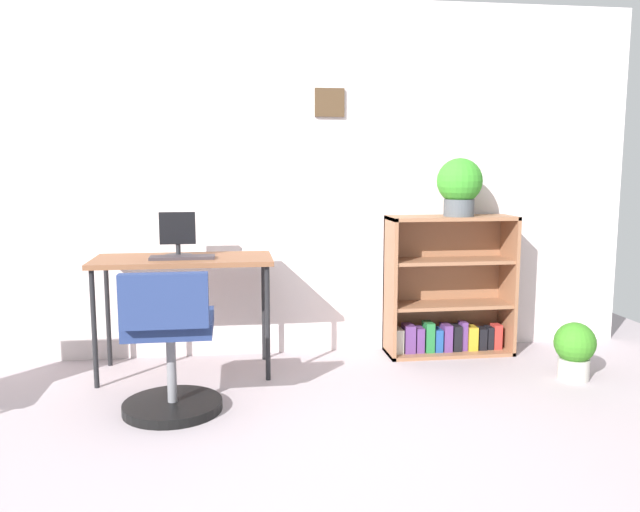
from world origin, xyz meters
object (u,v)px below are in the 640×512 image
object	(u,v)px
monitor	(178,235)
potted_plant_floor	(575,349)
office_chair	(170,351)
potted_plant_on_shelf	(460,185)
desk	(183,268)
keyboard	(182,257)
bookshelf_low	(447,294)

from	to	relation	value
monitor	potted_plant_floor	bearing A→B (deg)	-11.89
office_chair	potted_plant_on_shelf	distance (m)	2.18
monitor	potted_plant_floor	xyz separation A→B (m)	(2.36, -0.50, -0.67)
office_chair	desk	bearing A→B (deg)	87.57
potted_plant_on_shelf	potted_plant_floor	size ratio (longest dim) A/B	1.10
keyboard	potted_plant_on_shelf	distance (m)	1.86
keyboard	potted_plant_on_shelf	bearing A→B (deg)	6.80
desk	monitor	world-z (taller)	monitor
office_chair	bookshelf_low	size ratio (longest dim) A/B	0.82
desk	monitor	xyz separation A→B (m)	(-0.03, 0.04, 0.20)
monitor	potted_plant_floor	distance (m)	2.51
potted_plant_on_shelf	keyboard	bearing A→B (deg)	-173.20
bookshelf_low	potted_plant_on_shelf	bearing A→B (deg)	-49.54
office_chair	bookshelf_low	distance (m)	2.00
monitor	potted_plant_floor	size ratio (longest dim) A/B	0.79
keyboard	potted_plant_floor	xyz separation A→B (m)	(2.33, -0.40, -0.55)
monitor	bookshelf_low	distance (m)	1.85
potted_plant_on_shelf	monitor	bearing A→B (deg)	-176.47
desk	potted_plant_on_shelf	bearing A→B (deg)	4.90
monitor	potted_plant_on_shelf	bearing A→B (deg)	3.53
monitor	desk	bearing A→B (deg)	-52.62
desk	keyboard	world-z (taller)	keyboard
bookshelf_low	potted_plant_floor	xyz separation A→B (m)	(0.58, -0.67, -0.22)
keyboard	monitor	bearing A→B (deg)	107.44
office_chair	bookshelf_low	bearing A→B (deg)	26.70
desk	bookshelf_low	xyz separation A→B (m)	(1.76, 0.21, -0.26)
monitor	potted_plant_on_shelf	world-z (taller)	potted_plant_on_shelf
office_chair	potted_plant_on_shelf	xyz separation A→B (m)	(1.83, 0.84, 0.82)
office_chair	keyboard	bearing A→B (deg)	87.30
office_chair	potted_plant_on_shelf	bearing A→B (deg)	24.64
keyboard	potted_plant_on_shelf	xyz separation A→B (m)	(1.80, 0.22, 0.42)
monitor	office_chair	world-z (taller)	monitor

